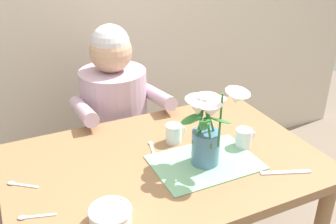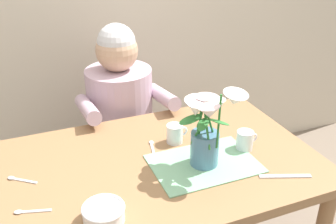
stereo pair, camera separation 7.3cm
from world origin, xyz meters
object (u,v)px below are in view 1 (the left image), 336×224
(flower_vase, at_px, (208,125))
(coffee_cup, at_px, (244,138))
(dinner_knife, at_px, (286,172))
(seated_person, at_px, (116,130))
(tea_cup, at_px, (174,133))
(ceramic_bowl, at_px, (110,215))

(flower_vase, xyz_separation_m, coffee_cup, (0.20, 0.05, -0.13))
(dinner_knife, bearing_deg, seated_person, 133.99)
(dinner_knife, xyz_separation_m, tea_cup, (-0.28, 0.38, 0.04))
(seated_person, height_order, flower_vase, seated_person)
(flower_vase, bearing_deg, dinner_knife, -36.45)
(tea_cup, bearing_deg, ceramic_bowl, -137.90)
(seated_person, bearing_deg, ceramic_bowl, -109.25)
(coffee_cup, relative_size, tea_cup, 1.00)
(flower_vase, height_order, ceramic_bowl, flower_vase)
(ceramic_bowl, height_order, dinner_knife, ceramic_bowl)
(ceramic_bowl, distance_m, dinner_knife, 0.67)
(flower_vase, xyz_separation_m, tea_cup, (-0.04, 0.20, -0.13))
(seated_person, bearing_deg, tea_cup, -79.33)
(ceramic_bowl, height_order, coffee_cup, coffee_cup)
(ceramic_bowl, bearing_deg, tea_cup, 42.10)
(coffee_cup, bearing_deg, tea_cup, 147.15)
(flower_vase, distance_m, tea_cup, 0.24)
(tea_cup, bearing_deg, coffee_cup, -32.85)
(seated_person, height_order, coffee_cup, seated_person)
(seated_person, distance_m, ceramic_bowl, 0.93)
(seated_person, distance_m, coffee_cup, 0.78)
(dinner_knife, bearing_deg, ceramic_bowl, -161.24)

